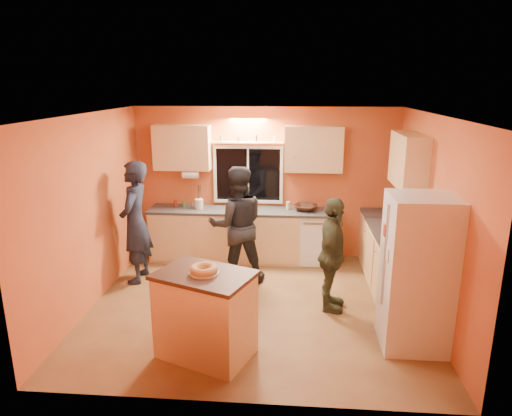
# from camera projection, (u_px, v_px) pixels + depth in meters

# --- Properties ---
(ground) EXTENTS (4.50, 4.50, 0.00)m
(ground) POSITION_uv_depth(u_px,v_px,m) (256.00, 305.00, 6.32)
(ground) COLOR brown
(ground) RESTS_ON ground
(room_shell) EXTENTS (4.54, 4.04, 2.61)m
(room_shell) POSITION_uv_depth(u_px,v_px,m) (267.00, 185.00, 6.28)
(room_shell) COLOR #CD6834
(room_shell) RESTS_ON ground
(back_counter) EXTENTS (4.23, 0.62, 0.90)m
(back_counter) POSITION_uv_depth(u_px,v_px,m) (265.00, 235.00, 7.83)
(back_counter) COLOR tan
(back_counter) RESTS_ON ground
(right_counter) EXTENTS (0.62, 1.84, 0.90)m
(right_counter) POSITION_uv_depth(u_px,v_px,m) (395.00, 266.00, 6.53)
(right_counter) COLOR tan
(right_counter) RESTS_ON ground
(refrigerator) EXTENTS (0.72, 0.70, 1.80)m
(refrigerator) POSITION_uv_depth(u_px,v_px,m) (417.00, 273.00, 5.17)
(refrigerator) COLOR silver
(refrigerator) RESTS_ON ground
(island) EXTENTS (1.21, 1.03, 0.99)m
(island) POSITION_uv_depth(u_px,v_px,m) (205.00, 314.00, 5.06)
(island) COLOR tan
(island) RESTS_ON ground
(bundt_pastry) EXTENTS (0.31, 0.31, 0.09)m
(bundt_pastry) POSITION_uv_depth(u_px,v_px,m) (204.00, 269.00, 4.91)
(bundt_pastry) COLOR tan
(bundt_pastry) RESTS_ON island
(person_left) EXTENTS (0.45, 0.69, 1.87)m
(person_left) POSITION_uv_depth(u_px,v_px,m) (135.00, 222.00, 6.91)
(person_left) COLOR black
(person_left) RESTS_ON ground
(person_center) EXTENTS (1.01, 0.87, 1.80)m
(person_center) POSITION_uv_depth(u_px,v_px,m) (237.00, 225.00, 6.90)
(person_center) COLOR black
(person_center) RESTS_ON ground
(person_right) EXTENTS (0.53, 0.96, 1.56)m
(person_right) POSITION_uv_depth(u_px,v_px,m) (332.00, 255.00, 6.03)
(person_right) COLOR #2F3321
(person_right) RESTS_ON ground
(mixing_bowl) EXTENTS (0.47, 0.47, 0.09)m
(mixing_bowl) POSITION_uv_depth(u_px,v_px,m) (305.00, 207.00, 7.69)
(mixing_bowl) COLOR black
(mixing_bowl) RESTS_ON back_counter
(utensil_crock) EXTENTS (0.14, 0.14, 0.17)m
(utensil_crock) POSITION_uv_depth(u_px,v_px,m) (199.00, 204.00, 7.77)
(utensil_crock) COLOR beige
(utensil_crock) RESTS_ON back_counter
(potted_plant) EXTENTS (0.36, 0.34, 0.31)m
(potted_plant) POSITION_uv_depth(u_px,v_px,m) (407.00, 230.00, 6.17)
(potted_plant) COLOR gray
(potted_plant) RESTS_ON right_counter
(red_box) EXTENTS (0.19, 0.16, 0.07)m
(red_box) POSITION_uv_depth(u_px,v_px,m) (398.00, 234.00, 6.37)
(red_box) COLOR #9E2B18
(red_box) RESTS_ON right_counter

